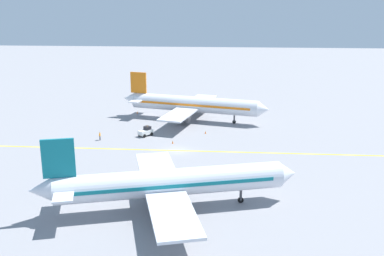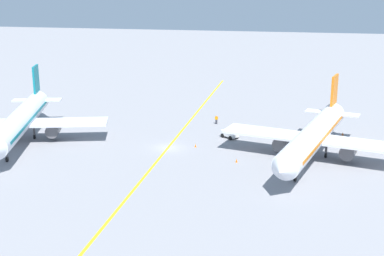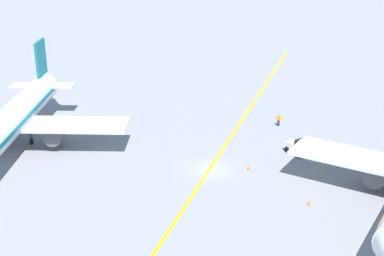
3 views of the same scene
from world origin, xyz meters
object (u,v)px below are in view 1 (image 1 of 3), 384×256
traffic_cone_mid_apron (137,112)px  traffic_cone_by_wingtip (173,142)px  airplane_at_gate (192,105)px  baggage_tug_white (146,132)px  traffic_cone_near_nose (205,132)px  airplane_adjacent_stand (168,183)px  ground_crew_worker (100,136)px

traffic_cone_mid_apron → traffic_cone_by_wingtip: same height
airplane_at_gate → traffic_cone_mid_apron: airplane_at_gate is taller
traffic_cone_by_wingtip → traffic_cone_mid_apron: bearing=-153.6°
baggage_tug_white → traffic_cone_by_wingtip: 7.81m
baggage_tug_white → traffic_cone_mid_apron: 19.70m
traffic_cone_near_nose → baggage_tug_white: bearing=-77.9°
traffic_cone_near_nose → traffic_cone_mid_apron: (-16.28, -17.77, 0.00)m
baggage_tug_white → traffic_cone_by_wingtip: size_ratio=5.97×
airplane_at_gate → baggage_tug_white: (13.64, -8.52, -2.81)m
traffic_cone_near_nose → airplane_at_gate: bearing=-161.6°
airplane_adjacent_stand → traffic_cone_mid_apron: airplane_adjacent_stand is taller
ground_crew_worker → airplane_adjacent_stand: bearing=30.8°
airplane_at_gate → airplane_adjacent_stand: same height
airplane_adjacent_stand → traffic_cone_by_wingtip: (-28.69, -2.93, -3.43)m
traffic_cone_by_wingtip → traffic_cone_near_nose: bearing=140.7°
airplane_at_gate → baggage_tug_white: 16.33m
traffic_cone_near_nose → traffic_cone_by_wingtip: same height
airplane_adjacent_stand → traffic_cone_by_wingtip: airplane_adjacent_stand is taller
airplane_adjacent_stand → baggage_tug_white: (-33.46, -9.09, -2.81)m
ground_crew_worker → traffic_cone_by_wingtip: (1.03, 14.77, -0.63)m
baggage_tug_white → traffic_cone_mid_apron: bearing=-163.5°
airplane_at_gate → traffic_cone_by_wingtip: 18.87m
airplane_at_gate → ground_crew_worker: airplane_at_gate is taller
ground_crew_worker → traffic_cone_by_wingtip: size_ratio=3.05×
airplane_adjacent_stand → traffic_cone_near_nose: bearing=175.1°
airplane_at_gate → traffic_cone_near_nose: airplane_at_gate is taller
baggage_tug_white → traffic_cone_by_wingtip: bearing=52.3°
traffic_cone_mid_apron → traffic_cone_near_nose: bearing=47.5°
ground_crew_worker → airplane_at_gate: bearing=135.4°
baggage_tug_white → ground_crew_worker: size_ratio=1.95×
traffic_cone_mid_apron → traffic_cone_by_wingtip: bearing=26.4°
airplane_adjacent_stand → baggage_tug_white: airplane_adjacent_stand is taller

